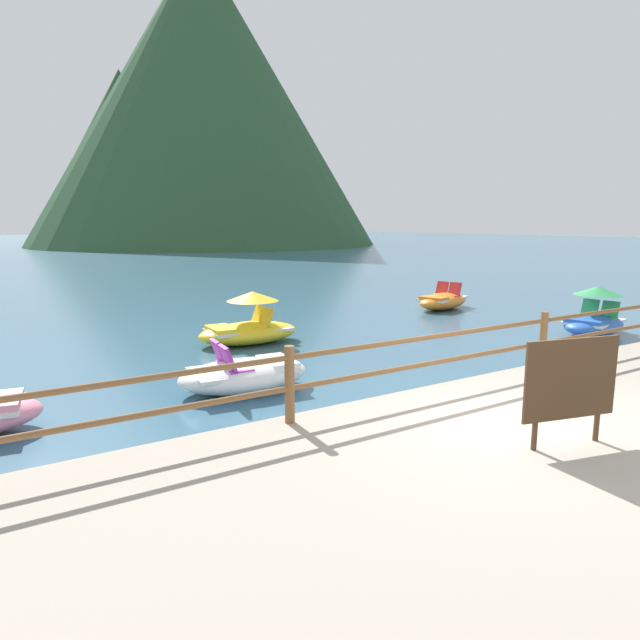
{
  "coord_description": "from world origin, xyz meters",
  "views": [
    {
      "loc": [
        -5.43,
        -4.04,
        2.79
      ],
      "look_at": [
        0.2,
        5.0,
        0.9
      ],
      "focal_mm": 30.97,
      "sensor_mm": 36.0,
      "label": 1
    }
  ],
  "objects": [
    {
      "name": "pedal_boat_2",
      "position": [
        -0.18,
        7.53,
        0.4
      ],
      "size": [
        2.43,
        1.32,
        1.21
      ],
      "color": "yellow",
      "rests_on": "ground"
    },
    {
      "name": "sign_board",
      "position": [
        -0.17,
        -0.64,
        1.13
      ],
      "size": [
        1.15,
        0.32,
        1.19
      ],
      "color": "beige",
      "rests_on": "promenade_dock"
    },
    {
      "name": "dock_railing",
      "position": [
        -0.0,
        1.55,
        0.98
      ],
      "size": [
        23.92,
        0.12,
        0.95
      ],
      "color": "brown",
      "rests_on": "promenade_dock"
    },
    {
      "name": "pedal_boat_4",
      "position": [
        7.64,
        3.89,
        0.41
      ],
      "size": [
        2.33,
        1.62,
        1.21
      ],
      "color": "blue",
      "rests_on": "ground"
    },
    {
      "name": "pedal_boat_0",
      "position": [
        -1.78,
        4.21,
        0.28
      ],
      "size": [
        2.31,
        1.43,
        0.86
      ],
      "color": "white",
      "rests_on": "ground"
    },
    {
      "name": "cliff_headland",
      "position": [
        18.96,
        65.57,
        16.8
      ],
      "size": [
        42.69,
        42.69,
        35.8
      ],
      "color": "#284C2D",
      "rests_on": "ground"
    },
    {
      "name": "pedal_boat_5",
      "position": [
        7.38,
        8.94,
        0.28
      ],
      "size": [
        2.58,
        1.81,
        0.86
      ],
      "color": "orange",
      "rests_on": "ground"
    },
    {
      "name": "ground_plane",
      "position": [
        0.0,
        40.0,
        0.0
      ],
      "size": [
        200.0,
        200.0,
        0.0
      ],
      "primitive_type": "plane",
      "color": "#38607A"
    }
  ]
}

